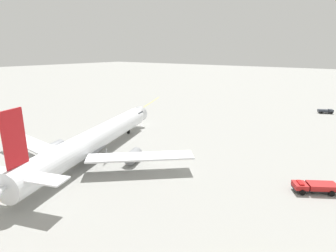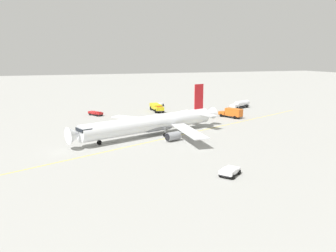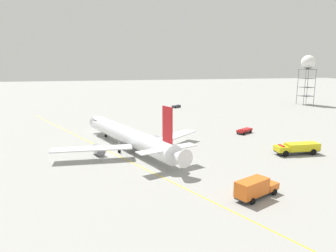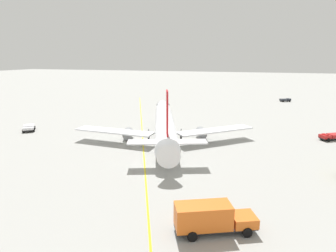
% 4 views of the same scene
% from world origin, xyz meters
% --- Properties ---
extents(ground_plane, '(600.00, 600.00, 0.00)m').
position_xyz_m(ground_plane, '(0.00, 0.00, 0.00)').
color(ground_plane, '#9E9E99').
extents(airliner_main, '(35.14, 42.87, 12.12)m').
position_xyz_m(airliner_main, '(-5.11, -3.19, 3.00)').
color(airliner_main, white).
rests_on(airliner_main, ground_plane).
extents(baggage_truck_truck, '(4.43, 3.31, 1.22)m').
position_xyz_m(baggage_truck_truck, '(-33.39, -68.37, 0.71)').
color(baggage_truck_truck, '#232326').
rests_on(baggage_truck_truck, ground_plane).
extents(ops_pickup_truck, '(5.80, 4.67, 1.41)m').
position_xyz_m(ops_pickup_truck, '(-39.33, -12.93, 0.81)').
color(ops_pickup_truck, '#232326').
rests_on(ops_pickup_truck, ground_plane).
extents(taxiway_centreline, '(52.60, 118.68, 0.01)m').
position_xyz_m(taxiway_centreline, '(-0.50, -1.88, 0.00)').
color(taxiway_centreline, yellow).
rests_on(taxiway_centreline, ground_plane).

